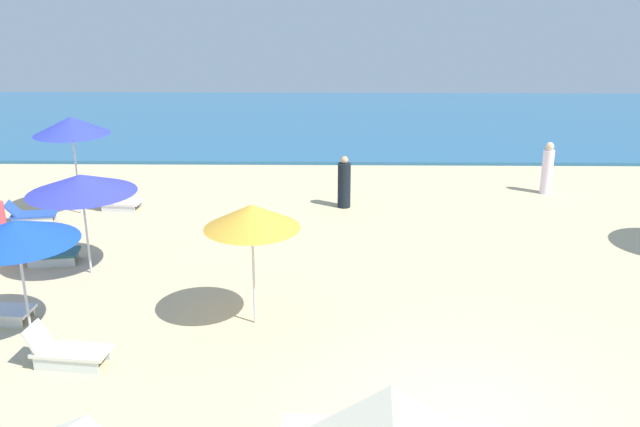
# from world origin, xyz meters

# --- Properties ---
(ground_plane) EXTENTS (60.00, 60.00, 0.00)m
(ground_plane) POSITION_xyz_m (0.00, 0.00, 0.00)
(ground_plane) COLOR #D8BD8B
(ocean) EXTENTS (60.00, 15.05, 0.12)m
(ocean) POSITION_xyz_m (0.00, 22.48, 0.06)
(ocean) COLOR #265D86
(ocean) RESTS_ON ground_plane
(umbrella_0) EXTENTS (2.05, 2.05, 2.76)m
(umbrella_0) POSITION_xyz_m (-9.17, 9.63, 2.52)
(umbrella_0) COLOR silver
(umbrella_0) RESTS_ON ground_plane
(lounge_chair_0_0) EXTENTS (1.29, 0.73, 0.59)m
(lounge_chair_0_0) POSITION_xyz_m (-8.21, 9.99, 0.23)
(lounge_chair_0_0) COLOR silver
(lounge_chair_0_0) RESTS_ON ground_plane
(lounge_chair_0_1) EXTENTS (1.36, 0.79, 0.62)m
(lounge_chair_0_1) POSITION_xyz_m (-10.26, 8.78, 0.24)
(lounge_chair_0_1) COLOR silver
(lounge_chair_0_1) RESTS_ON ground_plane
(umbrella_1) EXTENTS (2.20, 2.20, 2.31)m
(umbrella_1) POSITION_xyz_m (-7.72, 2.55, 2.10)
(umbrella_1) COLOR silver
(umbrella_1) RESTS_ON ground_plane
(lounge_chair_1_1) EXTENTS (1.44, 0.72, 0.72)m
(lounge_chair_1_1) POSITION_xyz_m (-6.68, 1.54, 0.27)
(lounge_chair_1_1) COLOR silver
(lounge_chair_1_1) RESTS_ON ground_plane
(umbrella_4) EXTENTS (1.81, 1.81, 2.43)m
(umbrella_4) POSITION_xyz_m (-3.56, 3.13, 2.19)
(umbrella_4) COLOR silver
(umbrella_4) RESTS_ON ground_plane
(umbrella_5) EXTENTS (2.38, 2.38, 2.32)m
(umbrella_5) POSITION_xyz_m (-7.54, 5.48, 2.11)
(umbrella_5) COLOR silver
(umbrella_5) RESTS_ON ground_plane
(lounge_chair_5_0) EXTENTS (1.42, 0.83, 0.68)m
(lounge_chair_5_0) POSITION_xyz_m (-8.71, 6.02, 0.26)
(lounge_chair_5_0) COLOR silver
(lounge_chair_5_0) RESTS_ON ground_plane
(beachgoer_1) EXTENTS (0.45, 0.45, 1.52)m
(beachgoer_1) POSITION_xyz_m (-1.70, 10.29, 0.70)
(beachgoer_1) COLOR black
(beachgoer_1) RESTS_ON ground_plane
(beachgoer_2) EXTENTS (0.41, 0.41, 1.61)m
(beachgoer_2) POSITION_xyz_m (4.55, 11.73, 0.76)
(beachgoer_2) COLOR white
(beachgoer_2) RESTS_ON ground_plane
(beach_ball_0) EXTENTS (0.31, 0.31, 0.31)m
(beach_ball_0) POSITION_xyz_m (-4.51, 7.92, 0.15)
(beach_ball_0) COLOR red
(beach_ball_0) RESTS_ON ground_plane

